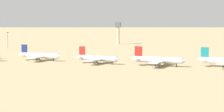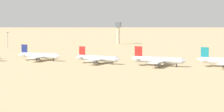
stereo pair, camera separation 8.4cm
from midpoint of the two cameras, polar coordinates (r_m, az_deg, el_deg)
The scene contains 8 objects.
ground at distance 342.34m, azimuth -2.12°, elevation -1.01°, with size 4000.00×4000.00×0.00m, color tan.
ridge_far_west at distance 1599.83m, azimuth -7.50°, elevation 6.38°, with size 233.98×200.99×129.11m, color slate.
ridge_west at distance 1557.22m, azimuth 3.42°, elevation 6.33°, with size 251.21×158.40×123.10m, color slate.
parked_jet_navy_2 at distance 372.30m, azimuth -8.28°, elevation 0.05°, with size 35.47×29.90×11.71m.
parked_jet_red_3 at distance 349.08m, azimuth -1.66°, elevation -0.26°, with size 35.11×30.03×11.66m.
parked_jet_red_4 at distance 334.87m, azimuth 5.28°, elevation -0.45°, with size 39.26×33.23×12.96m.
control_tower at distance 536.03m, azimuth 0.71°, elevation 2.88°, with size 5.20×5.20×23.74m.
light_pole_mid at distance 488.74m, azimuth -11.81°, elevation 1.90°, with size 1.80×0.50×15.79m.
Camera 2 is at (109.05, -322.18, 38.84)m, focal length 80.15 mm.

